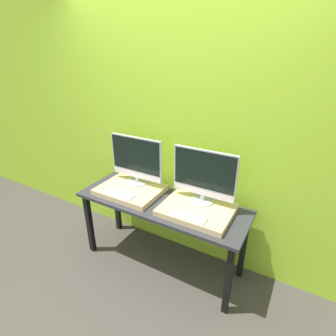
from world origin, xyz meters
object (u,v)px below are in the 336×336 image
(monitor_left, at_px, (136,160))
(monitor_right, at_px, (204,176))
(keyboard_left, at_px, (119,194))
(keyboard_right, at_px, (188,216))

(monitor_left, bearing_deg, monitor_right, 0.00)
(monitor_left, distance_m, monitor_right, 0.71)
(keyboard_left, relative_size, keyboard_right, 1.00)
(monitor_left, height_order, keyboard_right, monitor_left)
(monitor_right, xyz_separation_m, keyboard_right, (0.00, -0.29, -0.24))
(monitor_right, distance_m, keyboard_right, 0.38)
(monitor_left, xyz_separation_m, keyboard_right, (0.71, -0.29, -0.24))
(monitor_right, bearing_deg, keyboard_right, -90.00)
(monitor_left, distance_m, keyboard_left, 0.38)
(monitor_left, relative_size, keyboard_left, 1.91)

